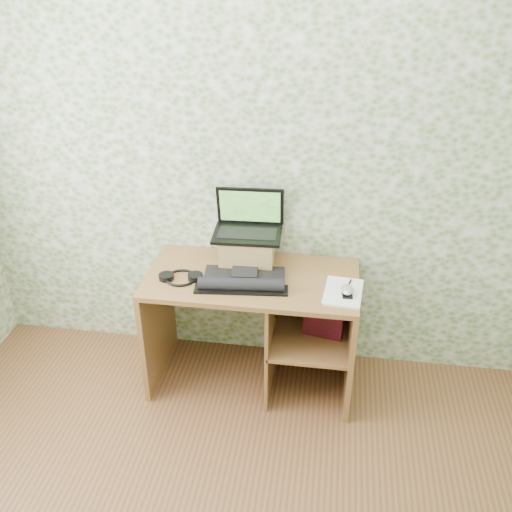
% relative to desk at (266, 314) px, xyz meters
% --- Properties ---
extents(wall_back, '(3.50, 0.00, 3.50)m').
position_rel_desk_xyz_m(wall_back, '(-0.08, 0.28, 0.82)').
color(wall_back, silver).
rests_on(wall_back, ground).
extents(desk, '(1.20, 0.60, 0.75)m').
position_rel_desk_xyz_m(desk, '(0.00, 0.00, 0.00)').
color(desk, brown).
rests_on(desk, floor).
extents(riser, '(0.32, 0.27, 0.18)m').
position_rel_desk_xyz_m(riser, '(-0.13, 0.12, 0.36)').
color(riser, olive).
rests_on(riser, desk).
extents(laptop, '(0.40, 0.29, 0.26)m').
position_rel_desk_xyz_m(laptop, '(-0.13, 0.16, 0.51)').
color(laptop, black).
rests_on(laptop, riser).
extents(keyboard, '(0.52, 0.30, 0.07)m').
position_rel_desk_xyz_m(keyboard, '(-0.12, -0.11, 0.29)').
color(keyboard, black).
rests_on(keyboard, desk).
extents(headphones, '(0.25, 0.20, 0.03)m').
position_rel_desk_xyz_m(headphones, '(-0.47, -0.11, 0.28)').
color(headphones, black).
rests_on(headphones, desk).
extents(notepad, '(0.22, 0.30, 0.01)m').
position_rel_desk_xyz_m(notepad, '(0.43, -0.12, 0.28)').
color(notepad, silver).
rests_on(notepad, desk).
extents(mouse, '(0.07, 0.11, 0.04)m').
position_rel_desk_xyz_m(mouse, '(0.45, -0.15, 0.30)').
color(mouse, '#BDBDC0').
rests_on(mouse, notepad).
extents(pen, '(0.04, 0.14, 0.01)m').
position_rel_desk_xyz_m(pen, '(0.46, -0.08, 0.29)').
color(pen, black).
rests_on(pen, notepad).
extents(red_box, '(0.24, 0.12, 0.27)m').
position_rel_desk_xyz_m(red_box, '(0.34, -0.03, 0.05)').
color(red_box, maroon).
rests_on(red_box, desk).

